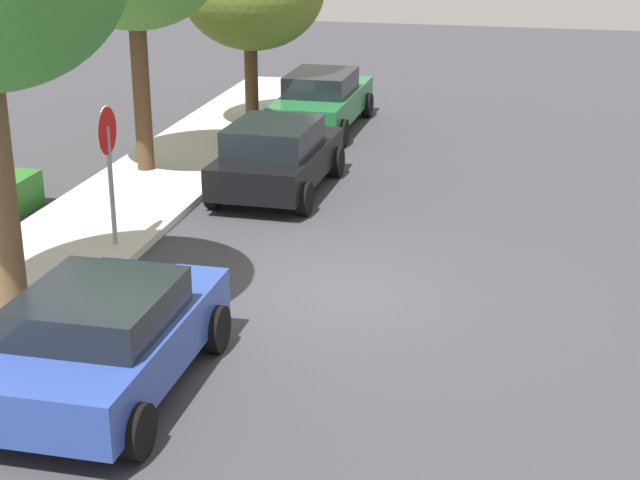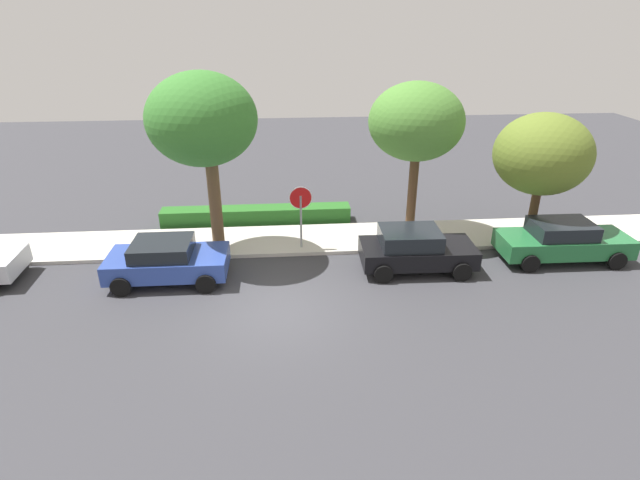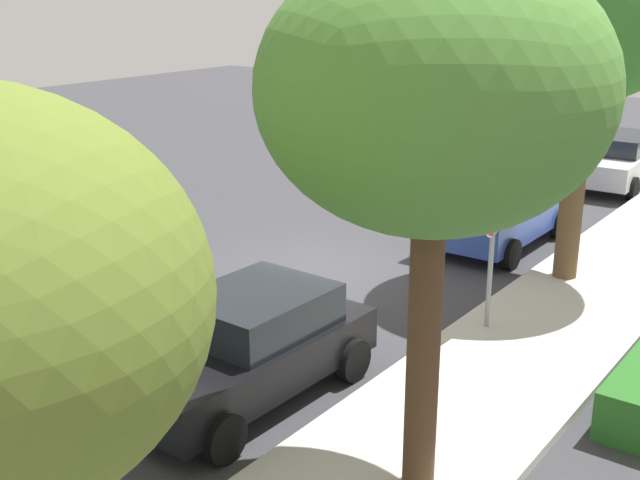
{
  "view_description": "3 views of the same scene",
  "coord_description": "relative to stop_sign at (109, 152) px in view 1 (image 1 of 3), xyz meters",
  "views": [
    {
      "loc": [
        -13.49,
        -2.71,
        5.94
      ],
      "look_at": [
        0.33,
        0.43,
        0.73
      ],
      "focal_mm": 55.0,
      "sensor_mm": 36.0,
      "label": 1
    },
    {
      "loc": [
        0.28,
        -12.86,
        8.23
      ],
      "look_at": [
        1.46,
        1.86,
        1.44
      ],
      "focal_mm": 28.0,
      "sensor_mm": 36.0,
      "label": 2
    },
    {
      "loc": [
        12.29,
        9.14,
        5.52
      ],
      "look_at": [
        1.33,
        1.01,
        1.13
      ],
      "focal_mm": 45.0,
      "sensor_mm": 36.0,
      "label": 3
    }
  ],
  "objects": [
    {
      "name": "parked_car_blue",
      "position": [
        -4.54,
        -1.92,
        -1.02
      ],
      "size": [
        3.91,
        2.11,
        1.41
      ],
      "color": "#2D479E",
      "rests_on": "ground_plane"
    },
    {
      "name": "parked_car_black",
      "position": [
        3.86,
        -1.8,
        -0.99
      ],
      "size": [
        3.94,
        2.1,
        1.49
      ],
      "color": "black",
      "rests_on": "ground_plane"
    },
    {
      "name": "parked_car_green",
      "position": [
        9.33,
        -1.5,
        -1.0
      ],
      "size": [
        4.6,
        1.99,
        1.47
      ],
      "color": "#236B38",
      "rests_on": "ground_plane"
    },
    {
      "name": "stop_sign",
      "position": [
        0.0,
        0.0,
        0.0
      ],
      "size": [
        0.84,
        0.08,
        2.52
      ],
      "color": "gray",
      "rests_on": "ground_plane"
    },
    {
      "name": "ground_plane",
      "position": [
        -0.93,
        -4.13,
        -1.75
      ],
      "size": [
        60.0,
        60.0,
        0.0
      ],
      "primitive_type": "plane",
      "color": "#38383D"
    },
    {
      "name": "sidewalk_curb",
      "position": [
        -0.93,
        0.82,
        -1.68
      ],
      "size": [
        32.0,
        2.64,
        0.14
      ],
      "primitive_type": "cube",
      "color": "beige",
      "rests_on": "ground_plane"
    }
  ]
}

